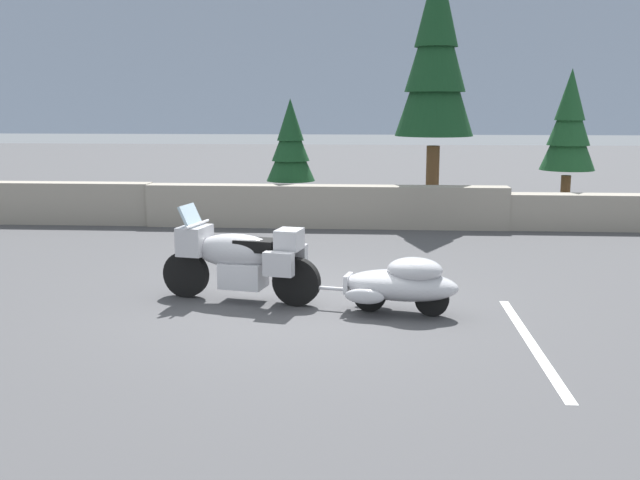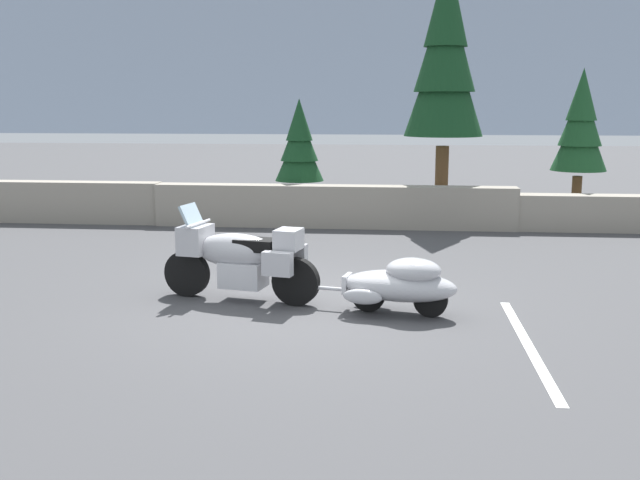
% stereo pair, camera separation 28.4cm
% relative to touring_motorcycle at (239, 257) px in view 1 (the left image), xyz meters
% --- Properties ---
extents(ground_plane, '(80.00, 80.00, 0.00)m').
position_rel_touring_motorcycle_xyz_m(ground_plane, '(0.81, -0.08, -0.62)').
color(ground_plane, '#424244').
extents(stone_guard_wall, '(24.00, 0.58, 0.95)m').
position_rel_touring_motorcycle_xyz_m(stone_guard_wall, '(0.55, 6.35, -0.17)').
color(stone_guard_wall, gray).
rests_on(stone_guard_wall, ground).
extents(distant_ridgeline, '(240.00, 80.00, 16.00)m').
position_rel_touring_motorcycle_xyz_m(distant_ridgeline, '(0.81, 96.35, 7.38)').
color(distant_ridgeline, '#99A8BF').
rests_on(distant_ridgeline, ground).
extents(touring_motorcycle, '(2.29, 1.03, 1.33)m').
position_rel_touring_motorcycle_xyz_m(touring_motorcycle, '(0.00, 0.00, 0.00)').
color(touring_motorcycle, black).
rests_on(touring_motorcycle, ground).
extents(car_shaped_trailer, '(2.23, 1.01, 0.76)m').
position_rel_touring_motorcycle_xyz_m(car_shaped_trailer, '(2.23, -0.47, -0.21)').
color(car_shaped_trailer, black).
rests_on(car_shaped_trailer, ground).
extents(pine_tree_tall, '(1.81, 1.81, 6.06)m').
position_rel_touring_motorcycle_xyz_m(pine_tree_tall, '(3.24, 7.54, 3.17)').
color(pine_tree_tall, brown).
rests_on(pine_tree_tall, ground).
extents(pine_tree_secondary, '(1.15, 1.15, 2.84)m').
position_rel_touring_motorcycle_xyz_m(pine_tree_secondary, '(-0.09, 7.35, 1.16)').
color(pine_tree_secondary, brown).
rests_on(pine_tree_secondary, ground).
extents(pine_tree_far_right, '(1.29, 1.29, 3.54)m').
position_rel_touring_motorcycle_xyz_m(pine_tree_far_right, '(6.47, 8.13, 1.59)').
color(pine_tree_far_right, brown).
rests_on(pine_tree_far_right, ground).
extents(parking_stripe_marker, '(0.12, 3.60, 0.01)m').
position_rel_touring_motorcycle_xyz_m(parking_stripe_marker, '(3.68, -1.58, -0.62)').
color(parking_stripe_marker, silver).
rests_on(parking_stripe_marker, ground).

